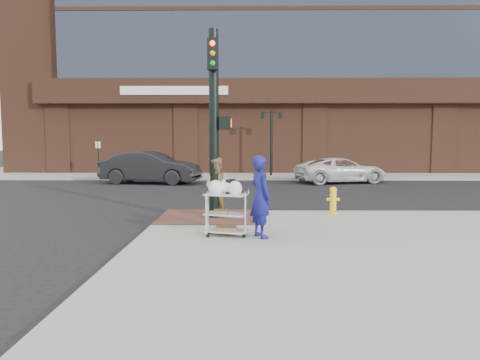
{
  "coord_description": "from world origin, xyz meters",
  "views": [
    {
      "loc": [
        0.31,
        -10.69,
        2.18
      ],
      "look_at": [
        0.21,
        -0.07,
        1.25
      ],
      "focal_mm": 32.0,
      "sensor_mm": 36.0,
      "label": 1
    }
  ],
  "objects_px": {
    "lamp_post": "(271,136)",
    "fire_hydrant": "(333,200)",
    "woman_blue": "(261,197)",
    "sedan_dark": "(151,167)",
    "pedestrian_tan": "(218,188)",
    "minivan_white": "(341,170)",
    "utility_cart": "(226,210)",
    "traffic_signal_pole": "(215,118)"
  },
  "relations": [
    {
      "from": "utility_cart",
      "to": "fire_hydrant",
      "type": "distance_m",
      "value": 4.16
    },
    {
      "from": "lamp_post",
      "to": "sedan_dark",
      "type": "bearing_deg",
      "value": -149.02
    },
    {
      "from": "minivan_white",
      "to": "utility_cart",
      "type": "xyz_separation_m",
      "value": [
        -5.64,
        -13.98,
        0.03
      ]
    },
    {
      "from": "utility_cart",
      "to": "traffic_signal_pole",
      "type": "bearing_deg",
      "value": 99.94
    },
    {
      "from": "lamp_post",
      "to": "fire_hydrant",
      "type": "relative_size",
      "value": 5.14
    },
    {
      "from": "sedan_dark",
      "to": "pedestrian_tan",
      "type": "bearing_deg",
      "value": -149.66
    },
    {
      "from": "sedan_dark",
      "to": "utility_cart",
      "type": "bearing_deg",
      "value": -151.72
    },
    {
      "from": "lamp_post",
      "to": "minivan_white",
      "type": "height_order",
      "value": "lamp_post"
    },
    {
      "from": "woman_blue",
      "to": "utility_cart",
      "type": "distance_m",
      "value": 0.82
    },
    {
      "from": "traffic_signal_pole",
      "to": "fire_hydrant",
      "type": "height_order",
      "value": "traffic_signal_pole"
    },
    {
      "from": "fire_hydrant",
      "to": "pedestrian_tan",
      "type": "bearing_deg",
      "value": -167.98
    },
    {
      "from": "sedan_dark",
      "to": "minivan_white",
      "type": "xyz_separation_m",
      "value": [
        10.24,
        0.51,
        -0.18
      ]
    },
    {
      "from": "pedestrian_tan",
      "to": "minivan_white",
      "type": "bearing_deg",
      "value": 71.25
    },
    {
      "from": "lamp_post",
      "to": "pedestrian_tan",
      "type": "relative_size",
      "value": 2.44
    },
    {
      "from": "minivan_white",
      "to": "utility_cart",
      "type": "distance_m",
      "value": 15.08
    },
    {
      "from": "sedan_dark",
      "to": "lamp_post",
      "type": "bearing_deg",
      "value": -49.59
    },
    {
      "from": "lamp_post",
      "to": "pedestrian_tan",
      "type": "distance_m",
      "value": 15.51
    },
    {
      "from": "lamp_post",
      "to": "sedan_dark",
      "type": "distance_m",
      "value": 7.99
    },
    {
      "from": "woman_blue",
      "to": "pedestrian_tan",
      "type": "bearing_deg",
      "value": -2.09
    },
    {
      "from": "woman_blue",
      "to": "minivan_white",
      "type": "xyz_separation_m",
      "value": [
        4.89,
        14.13,
        -0.35
      ]
    },
    {
      "from": "traffic_signal_pole",
      "to": "minivan_white",
      "type": "height_order",
      "value": "traffic_signal_pole"
    },
    {
      "from": "lamp_post",
      "to": "minivan_white",
      "type": "xyz_separation_m",
      "value": [
        3.56,
        -3.5,
        -1.93
      ]
    },
    {
      "from": "fire_hydrant",
      "to": "traffic_signal_pole",
      "type": "bearing_deg",
      "value": -168.44
    },
    {
      "from": "minivan_white",
      "to": "fire_hydrant",
      "type": "distance_m",
      "value": 11.37
    },
    {
      "from": "woman_blue",
      "to": "sedan_dark",
      "type": "height_order",
      "value": "woman_blue"
    },
    {
      "from": "pedestrian_tan",
      "to": "utility_cart",
      "type": "bearing_deg",
      "value": -74.04
    },
    {
      "from": "lamp_post",
      "to": "pedestrian_tan",
      "type": "xyz_separation_m",
      "value": [
        -2.39,
        -15.24,
        -1.65
      ]
    },
    {
      "from": "minivan_white",
      "to": "traffic_signal_pole",
      "type": "bearing_deg",
      "value": 137.57
    },
    {
      "from": "lamp_post",
      "to": "sedan_dark",
      "type": "relative_size",
      "value": 0.77
    },
    {
      "from": "lamp_post",
      "to": "utility_cart",
      "type": "relative_size",
      "value": 3.22
    },
    {
      "from": "traffic_signal_pole",
      "to": "woman_blue",
      "type": "relative_size",
      "value": 2.84
    },
    {
      "from": "lamp_post",
      "to": "minivan_white",
      "type": "bearing_deg",
      "value": -44.54
    },
    {
      "from": "lamp_post",
      "to": "minivan_white",
      "type": "relative_size",
      "value": 0.81
    },
    {
      "from": "lamp_post",
      "to": "traffic_signal_pole",
      "type": "bearing_deg",
      "value": -99.24
    },
    {
      "from": "lamp_post",
      "to": "woman_blue",
      "type": "xyz_separation_m",
      "value": [
        -1.34,
        -17.63,
        -1.59
      ]
    },
    {
      "from": "pedestrian_tan",
      "to": "utility_cart",
      "type": "distance_m",
      "value": 2.28
    },
    {
      "from": "minivan_white",
      "to": "utility_cart",
      "type": "height_order",
      "value": "utility_cart"
    },
    {
      "from": "woman_blue",
      "to": "minivan_white",
      "type": "height_order",
      "value": "woman_blue"
    },
    {
      "from": "minivan_white",
      "to": "utility_cart",
      "type": "bearing_deg",
      "value": 142.84
    },
    {
      "from": "pedestrian_tan",
      "to": "utility_cart",
      "type": "height_order",
      "value": "pedestrian_tan"
    },
    {
      "from": "pedestrian_tan",
      "to": "sedan_dark",
      "type": "relative_size",
      "value": 0.31
    },
    {
      "from": "woman_blue",
      "to": "sedan_dark",
      "type": "relative_size",
      "value": 0.34
    }
  ]
}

